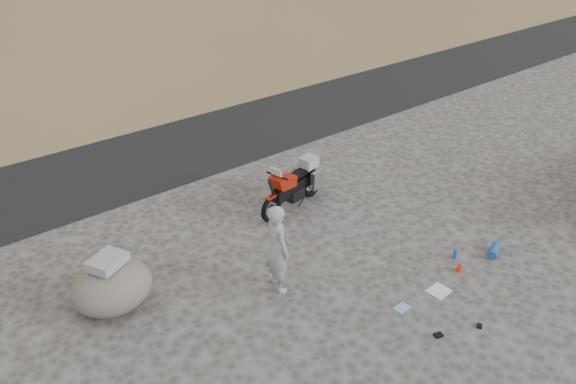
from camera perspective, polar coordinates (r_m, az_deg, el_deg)
name	(u,v)px	position (r m, az deg, el deg)	size (l,w,h in m)	color
ground	(348,276)	(11.51, 6.08, -8.48)	(140.00, 140.00, 0.00)	#423F3D
road	(145,138)	(18.08, -14.36, 5.33)	(120.00, 7.00, 0.05)	black
motorcycle	(295,185)	(13.51, 0.75, 0.72)	(2.24, 0.93, 1.35)	black
man	(278,287)	(11.18, -1.00, -9.59)	(0.67, 0.44, 1.83)	#9B9BA0
boulder	(112,286)	(10.88, -17.45, -9.10)	(1.74, 1.58, 1.14)	#59544C
gear_white_cloth	(439,291)	(11.44, 15.08, -9.68)	(0.41, 0.36, 0.01)	white
gear_blue_mat	(494,250)	(12.79, 20.23, -5.57)	(0.19, 0.19, 0.48)	#1A54A0
gear_bottle	(455,254)	(12.38, 16.62, -6.03)	(0.08, 0.08, 0.23)	#1A54A0
gear_funnel	(460,267)	(12.05, 17.07, -7.26)	(0.16, 0.16, 0.20)	red
gear_glove_a	(438,335)	(10.46, 15.03, -13.85)	(0.15, 0.11, 0.04)	black
gear_glove_b	(479,326)	(10.85, 18.87, -12.76)	(0.12, 0.09, 0.04)	black
gear_blue_cloth	(402,308)	(10.89, 11.49, -11.46)	(0.29, 0.21, 0.01)	#86ADCF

